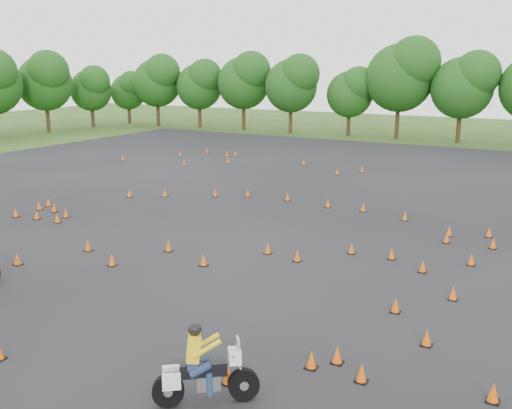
{
  "coord_description": "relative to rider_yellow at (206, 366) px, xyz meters",
  "views": [
    {
      "loc": [
        12.34,
        -18.45,
        7.47
      ],
      "look_at": [
        0.0,
        4.0,
        1.2
      ],
      "focal_mm": 40.0,
      "sensor_mm": 36.0,
      "label": 1
    }
  ],
  "objects": [
    {
      "name": "rider_yellow",
      "position": [
        0.0,
        0.0,
        0.0
      ],
      "size": [
        2.39,
        2.08,
        1.88
      ],
      "primitive_type": null,
      "rotation": [
        0.0,
        0.0,
        0.66
      ],
      "color": "yellow",
      "rests_on": "ground"
    },
    {
      "name": "asphalt_pad",
      "position": [
        -5.83,
        14.93,
        -0.94
      ],
      "size": [
        62.0,
        62.0,
        0.0
      ],
      "primitive_type": "plane",
      "color": "black",
      "rests_on": "ground"
    },
    {
      "name": "traffic_cones",
      "position": [
        -5.86,
        14.5,
        -0.72
      ],
      "size": [
        36.22,
        33.13,
        0.45
      ],
      "color": "#DD5409",
      "rests_on": "asphalt_pad"
    },
    {
      "name": "ground",
      "position": [
        -5.83,
        8.93,
        -0.95
      ],
      "size": [
        140.0,
        140.0,
        0.0
      ],
      "primitive_type": "plane",
      "color": "#2D5119",
      "rests_on": "ground"
    },
    {
      "name": "treeline",
      "position": [
        -5.8,
        43.55,
        3.63
      ],
      "size": [
        86.99,
        32.57,
        10.81
      ],
      "color": "#1A4513",
      "rests_on": "ground"
    }
  ]
}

